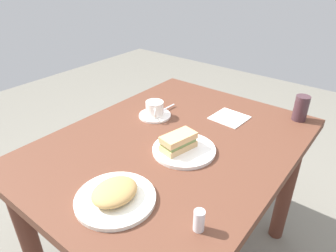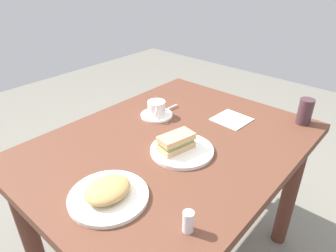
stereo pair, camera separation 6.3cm
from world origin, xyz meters
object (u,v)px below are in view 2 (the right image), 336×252
at_px(coffee_cup, 156,108).
at_px(sandwich_plate, 182,150).
at_px(drinking_glass, 305,111).
at_px(coffee_saucer, 157,115).
at_px(side_plate, 109,197).
at_px(napkin, 232,119).
at_px(sandwich_front, 176,142).
at_px(salt_shaker, 188,222).
at_px(spoon, 168,109).
at_px(dining_table, 171,166).

bearing_deg(coffee_cup, sandwich_plate, 61.11).
relative_size(sandwich_plate, drinking_glass, 2.09).
distance_m(coffee_saucer, side_plate, 0.58).
bearing_deg(napkin, sandwich_front, -3.63).
distance_m(coffee_saucer, salt_shaker, 0.70).
distance_m(coffee_cup, spoon, 0.08).
bearing_deg(napkin, coffee_saucer, -54.86).
bearing_deg(salt_shaker, spoon, -134.43).
distance_m(dining_table, salt_shaker, 0.49).
height_order(salt_shaker, drinking_glass, drinking_glass).
bearing_deg(dining_table, drinking_glass, 145.93).
relative_size(dining_table, side_plate, 4.65).
distance_m(sandwich_plate, coffee_cup, 0.32).
height_order(sandwich_plate, salt_shaker, salt_shaker).
relative_size(sandwich_plate, sandwich_front, 1.65).
height_order(sandwich_plate, napkin, sandwich_plate).
relative_size(sandwich_plate, spoon, 2.50).
distance_m(coffee_cup, drinking_glass, 0.67).
distance_m(dining_table, sandwich_front, 0.19).
distance_m(dining_table, drinking_glass, 0.65).
bearing_deg(dining_table, sandwich_front, 54.37).
xyz_separation_m(sandwich_plate, napkin, (-0.36, 0.01, -0.01)).
height_order(dining_table, spoon, spoon).
bearing_deg(napkin, dining_table, -14.99).
bearing_deg(side_plate, sandwich_plate, 178.50).
distance_m(coffee_cup, salt_shaker, 0.69).
distance_m(coffee_cup, napkin, 0.35).
height_order(sandwich_plate, drinking_glass, drinking_glass).
distance_m(sandwich_front, coffee_saucer, 0.32).
distance_m(sandwich_front, spoon, 0.36).
height_order(sandwich_front, side_plate, sandwich_front).
bearing_deg(side_plate, coffee_saucer, -152.03).
relative_size(coffee_saucer, napkin, 1.01).
xyz_separation_m(coffee_saucer, napkin, (-0.20, 0.29, -0.00)).
distance_m(sandwich_front, drinking_glass, 0.63).
xyz_separation_m(dining_table, sandwich_front, (0.05, 0.06, 0.17)).
relative_size(sandwich_plate, coffee_cup, 2.52).
bearing_deg(coffee_cup, sandwich_front, 57.05).
bearing_deg(coffee_cup, napkin, 125.43).
bearing_deg(sandwich_front, coffee_cup, -122.95).
xyz_separation_m(dining_table, napkin, (-0.33, 0.09, 0.13)).
bearing_deg(coffee_cup, salt_shaker, 50.28).
relative_size(spoon, drinking_glass, 0.83).
height_order(coffee_cup, side_plate, coffee_cup).
height_order(sandwich_front, spoon, sandwich_front).
distance_m(sandwich_front, side_plate, 0.34).
bearing_deg(sandwich_front, spoon, -133.59).
bearing_deg(sandwich_plate, dining_table, -110.16).
relative_size(dining_table, spoon, 11.93).
distance_m(coffee_saucer, coffee_cup, 0.04).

